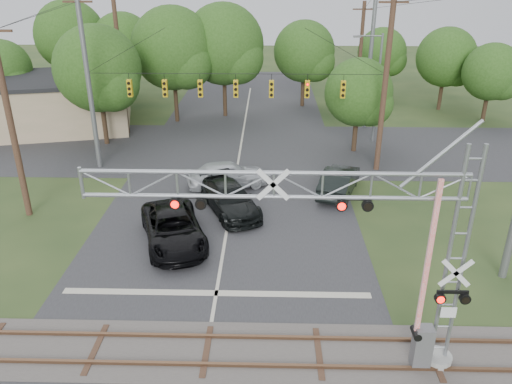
{
  "coord_description": "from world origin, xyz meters",
  "views": [
    {
      "loc": [
        2.13,
        -11.87,
        12.52
      ],
      "look_at": [
        1.62,
        7.5,
        3.83
      ],
      "focal_mm": 35.0,
      "sensor_mm": 36.0,
      "label": 1
    }
  ],
  "objects_px": {
    "traffic_signal_span": "(250,85)",
    "pickup_black": "(173,228)",
    "car_dark": "(230,199)",
    "sedan_silver": "(227,174)",
    "streetlight": "(376,83)",
    "crossing_gantry": "(345,237)",
    "commercial_building": "(17,104)"
  },
  "relations": [
    {
      "from": "pickup_black",
      "to": "commercial_building",
      "type": "xyz_separation_m",
      "value": [
        -16.45,
        19.02,
        1.33
      ]
    },
    {
      "from": "traffic_signal_span",
      "to": "pickup_black",
      "type": "relative_size",
      "value": 3.28
    },
    {
      "from": "crossing_gantry",
      "to": "pickup_black",
      "type": "xyz_separation_m",
      "value": [
        -7.05,
        8.09,
        -4.14
      ]
    },
    {
      "from": "streetlight",
      "to": "traffic_signal_span",
      "type": "bearing_deg",
      "value": -147.1
    },
    {
      "from": "crossing_gantry",
      "to": "streetlight",
      "type": "bearing_deg",
      "value": 76.93
    },
    {
      "from": "crossing_gantry",
      "to": "commercial_building",
      "type": "bearing_deg",
      "value": 130.92
    },
    {
      "from": "sedan_silver",
      "to": "traffic_signal_span",
      "type": "bearing_deg",
      "value": -39.0
    },
    {
      "from": "commercial_building",
      "to": "streetlight",
      "type": "xyz_separation_m",
      "value": [
        29.16,
        -2.72,
        2.45
      ]
    },
    {
      "from": "sedan_silver",
      "to": "streetlight",
      "type": "relative_size",
      "value": 0.6
    },
    {
      "from": "pickup_black",
      "to": "sedan_silver",
      "type": "xyz_separation_m",
      "value": [
        2.12,
        7.07,
        0.03
      ]
    },
    {
      "from": "traffic_signal_span",
      "to": "sedan_silver",
      "type": "bearing_deg",
      "value": -111.79
    },
    {
      "from": "car_dark",
      "to": "sedan_silver",
      "type": "bearing_deg",
      "value": 72.4
    },
    {
      "from": "pickup_black",
      "to": "car_dark",
      "type": "xyz_separation_m",
      "value": [
        2.54,
        3.59,
        -0.03
      ]
    },
    {
      "from": "pickup_black",
      "to": "car_dark",
      "type": "distance_m",
      "value": 4.4
    },
    {
      "from": "car_dark",
      "to": "streetlight",
      "type": "height_order",
      "value": "streetlight"
    },
    {
      "from": "traffic_signal_span",
      "to": "sedan_silver",
      "type": "distance_m",
      "value": 5.96
    },
    {
      "from": "crossing_gantry",
      "to": "streetlight",
      "type": "xyz_separation_m",
      "value": [
        5.66,
        24.39,
        -0.35
      ]
    },
    {
      "from": "crossing_gantry",
      "to": "car_dark",
      "type": "height_order",
      "value": "crossing_gantry"
    },
    {
      "from": "traffic_signal_span",
      "to": "commercial_building",
      "type": "height_order",
      "value": "traffic_signal_span"
    },
    {
      "from": "crossing_gantry",
      "to": "pickup_black",
      "type": "relative_size",
      "value": 2.05
    },
    {
      "from": "crossing_gantry",
      "to": "sedan_silver",
      "type": "distance_m",
      "value": 16.46
    },
    {
      "from": "crossing_gantry",
      "to": "sedan_silver",
      "type": "relative_size",
      "value": 2.43
    },
    {
      "from": "traffic_signal_span",
      "to": "car_dark",
      "type": "distance_m",
      "value": 8.34
    },
    {
      "from": "crossing_gantry",
      "to": "commercial_building",
      "type": "height_order",
      "value": "crossing_gantry"
    },
    {
      "from": "car_dark",
      "to": "streetlight",
      "type": "relative_size",
      "value": 0.66
    },
    {
      "from": "traffic_signal_span",
      "to": "car_dark",
      "type": "relative_size",
      "value": 3.55
    },
    {
      "from": "pickup_black",
      "to": "streetlight",
      "type": "height_order",
      "value": "streetlight"
    },
    {
      "from": "car_dark",
      "to": "commercial_building",
      "type": "height_order",
      "value": "commercial_building"
    },
    {
      "from": "traffic_signal_span",
      "to": "sedan_silver",
      "type": "height_order",
      "value": "traffic_signal_span"
    },
    {
      "from": "car_dark",
      "to": "traffic_signal_span",
      "type": "bearing_deg",
      "value": 58.16
    },
    {
      "from": "pickup_black",
      "to": "sedan_silver",
      "type": "bearing_deg",
      "value": 54.88
    },
    {
      "from": "sedan_silver",
      "to": "pickup_black",
      "type": "bearing_deg",
      "value": 146.09
    }
  ]
}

